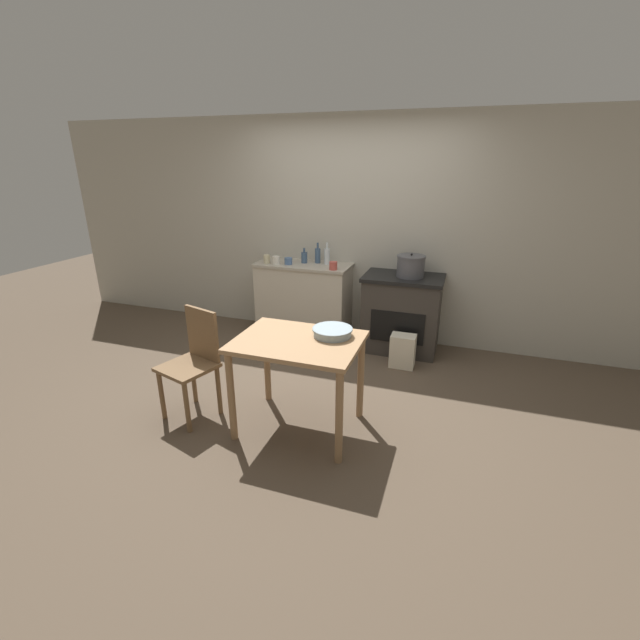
% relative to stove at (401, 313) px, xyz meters
% --- Properties ---
extents(ground_plane, '(14.00, 14.00, 0.00)m').
position_rel_stove_xyz_m(ground_plane, '(-0.67, -1.28, -0.44)').
color(ground_plane, brown).
extents(wall_back, '(8.00, 0.07, 2.55)m').
position_rel_stove_xyz_m(wall_back, '(-0.67, 0.31, 0.84)').
color(wall_back, '#B2AD9E').
rests_on(wall_back, ground_plane).
extents(counter_cabinet, '(1.13, 0.51, 0.91)m').
position_rel_stove_xyz_m(counter_cabinet, '(-1.19, 0.03, 0.02)').
color(counter_cabinet, beige).
rests_on(counter_cabinet, ground_plane).
extents(stove, '(0.87, 0.59, 0.87)m').
position_rel_stove_xyz_m(stove, '(0.00, 0.00, 0.00)').
color(stove, '#38332D').
rests_on(stove, ground_plane).
extents(work_table, '(0.95, 0.72, 0.78)m').
position_rel_stove_xyz_m(work_table, '(-0.53, -1.82, 0.21)').
color(work_table, '#A87F56').
rests_on(work_table, ground_plane).
extents(chair, '(0.50, 0.50, 0.92)m').
position_rel_stove_xyz_m(chair, '(-1.43, -1.90, 0.06)').
color(chair, brown).
rests_on(chair, ground_plane).
extents(flour_sack, '(0.26, 0.18, 0.36)m').
position_rel_stove_xyz_m(flour_sack, '(0.10, -0.45, -0.26)').
color(flour_sack, beige).
rests_on(flour_sack, ground_plane).
extents(stock_pot, '(0.31, 0.31, 0.26)m').
position_rel_stove_xyz_m(stock_pot, '(0.07, -0.01, 0.55)').
color(stock_pot, '#4C4C51').
rests_on(stock_pot, stove).
extents(mixing_bowl_large, '(0.31, 0.31, 0.06)m').
position_rel_stove_xyz_m(mixing_bowl_large, '(-0.30, -1.66, 0.38)').
color(mixing_bowl_large, '#93A8B2').
rests_on(mixing_bowl_large, work_table).
extents(bottle_far_left, '(0.07, 0.07, 0.24)m').
position_rel_stove_xyz_m(bottle_far_left, '(-1.05, 0.12, 0.57)').
color(bottle_far_left, '#3D5675').
rests_on(bottle_far_left, counter_cabinet).
extents(bottle_left, '(0.07, 0.07, 0.18)m').
position_rel_stove_xyz_m(bottle_left, '(-1.20, 0.08, 0.54)').
color(bottle_left, '#3D5675').
rests_on(bottle_left, counter_cabinet).
extents(bottle_mid_left, '(0.07, 0.07, 0.25)m').
position_rel_stove_xyz_m(bottle_mid_left, '(-0.92, 0.10, 0.57)').
color(bottle_mid_left, silver).
rests_on(bottle_mid_left, counter_cabinet).
extents(cup_center_left, '(0.08, 0.08, 0.10)m').
position_rel_stove_xyz_m(cup_center_left, '(-1.62, -0.08, 0.52)').
color(cup_center_left, beige).
rests_on(cup_center_left, counter_cabinet).
extents(cup_center, '(0.09, 0.09, 0.08)m').
position_rel_stove_xyz_m(cup_center, '(-1.35, -0.06, 0.51)').
color(cup_center, '#4C6B99').
rests_on(cup_center, counter_cabinet).
extents(cup_center_right, '(0.09, 0.09, 0.09)m').
position_rel_stove_xyz_m(cup_center_right, '(-0.77, -0.13, 0.52)').
color(cup_center_right, '#B74C42').
rests_on(cup_center_right, counter_cabinet).
extents(cup_mid_right, '(0.09, 0.09, 0.09)m').
position_rel_stove_xyz_m(cup_mid_right, '(-1.49, -0.09, 0.52)').
color(cup_mid_right, silver).
rests_on(cup_mid_right, counter_cabinet).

